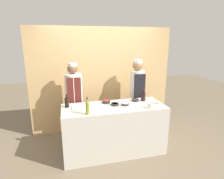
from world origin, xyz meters
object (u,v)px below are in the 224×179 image
Objects in this scene: sauce_bowl_white at (125,104)px; sauce_bowl_red at (106,101)px; sauce_bowl_orange at (135,100)px; chef_right at (137,94)px; bottle_soy at (67,102)px; cup_cream at (150,106)px; cutting_board at (81,107)px; chef_left at (74,100)px; sauce_bowl_yellow at (115,104)px; bottle_wine at (143,96)px; wooden_spoon at (155,103)px; bottle_oil at (88,108)px.

sauce_bowl_white is 0.38m from sauce_bowl_red.
chef_right reaches higher than sauce_bowl_orange.
bottle_soy reaches higher than cup_cream.
bottle_soy is (-0.25, 0.06, 0.08)m from cutting_board.
sauce_bowl_red is 0.09× the size of chef_left.
sauce_bowl_yellow is at bearing -52.72° from sauce_bowl_red.
sauce_bowl_orange is 0.41× the size of cutting_board.
sauce_bowl_red reaches higher than sauce_bowl_orange.
sauce_bowl_red is at bearing -34.04° from chef_left.
sauce_bowl_orange is 0.58× the size of bottle_wine.
wooden_spoon is 1.62m from chef_left.
chef_right is (0.48, 0.61, -0.00)m from sauce_bowl_white.
bottle_oil is at bearing -150.08° from sauce_bowl_yellow.
sauce_bowl_red is (-0.31, 0.21, 0.01)m from sauce_bowl_white.
sauce_bowl_yellow is 0.88m from bottle_soy.
cutting_board is at bearing 172.94° from sauce_bowl_white.
bottle_soy is (-0.32, 0.43, -0.02)m from bottle_oil.
sauce_bowl_red reaches higher than cutting_board.
sauce_bowl_orange is at bearing 141.24° from wooden_spoon.
chef_left reaches higher than cup_cream.
chef_left is at bearing 155.57° from wooden_spoon.
bottle_soy is (-1.33, -0.02, 0.07)m from sauce_bowl_orange.
bottle_soy is at bearing 172.39° from wooden_spoon.
bottle_wine is at bearing 3.15° from cutting_board.
bottle_soy is (-0.74, -0.05, 0.06)m from sauce_bowl_red.
sauce_bowl_white is at bearing -127.84° from chef_right.
chef_right is at bearing 84.93° from bottle_wine.
bottle_soy is 1.49m from bottle_wine.
chef_right is (1.53, 0.45, -0.07)m from bottle_soy.
chef_right is at bearing 40.72° from sauce_bowl_yellow.
bottle_oil is 1.24× the size of bottle_wine.
chef_left reaches higher than sauce_bowl_red.
sauce_bowl_orange is 1.25m from chef_left.
sauce_bowl_red is at bearing 12.87° from cutting_board.
bottle_soy is at bearing -178.94° from sauce_bowl_orange.
sauce_bowl_orange is (0.46, 0.14, 0.00)m from sauce_bowl_yellow.
sauce_bowl_white and sauce_bowl_yellow have the same top height.
sauce_bowl_white reaches higher than wooden_spoon.
sauce_bowl_yellow is at bearing 172.28° from wooden_spoon.
sauce_bowl_yellow is 0.64m from bottle_wine.
sauce_bowl_orange is at bearing 16.95° from sauce_bowl_yellow.
bottle_oil is at bearing -155.66° from sauce_bowl_orange.
sauce_bowl_yellow is 0.62× the size of bottle_wine.
chef_right is at bearing 64.65° from sauce_bowl_orange.
bottle_oil is at bearing -53.14° from bottle_soy.
bottle_oil is 1.19× the size of bottle_soy.
chef_left is (-1.18, 0.43, -0.04)m from sauce_bowl_orange.
sauce_bowl_yellow is 0.09× the size of chef_left.
bottle_wine reaches higher than wooden_spoon.
chef_right is at bearing 16.51° from bottle_soy.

